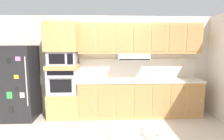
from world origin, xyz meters
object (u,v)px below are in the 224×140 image
object	(u,v)px
dog	(130,136)
refrigerator	(19,83)
screwdriver	(151,78)
built_in_oven	(64,81)
microwave	(63,58)

from	to	relation	value
dog	refrigerator	bearing A→B (deg)	151.05
screwdriver	refrigerator	bearing A→B (deg)	-176.96
built_in_oven	screwdriver	bearing A→B (deg)	2.71
refrigerator	built_in_oven	distance (m)	1.04
microwave	dog	distance (m)	2.51
screwdriver	dog	distance (m)	2.14
built_in_oven	screwdriver	xyz separation A→B (m)	(2.19, 0.10, 0.03)
refrigerator	microwave	bearing A→B (deg)	3.74
built_in_oven	screwdriver	distance (m)	2.19
built_in_oven	microwave	size ratio (longest dim) A/B	1.09
microwave	screwdriver	world-z (taller)	microwave
microwave	dog	bearing A→B (deg)	-52.68
screwdriver	dog	bearing A→B (deg)	-112.85
refrigerator	screwdriver	bearing A→B (deg)	3.04
microwave	built_in_oven	bearing A→B (deg)	179.23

